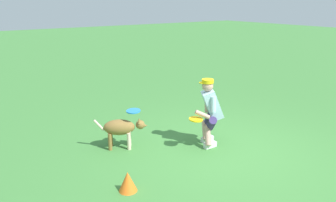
{
  "coord_description": "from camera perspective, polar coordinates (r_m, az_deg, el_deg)",
  "views": [
    {
      "loc": [
        4.1,
        3.9,
        2.68
      ],
      "look_at": [
        0.69,
        -0.89,
        0.9
      ],
      "focal_mm": 35.7,
      "sensor_mm": 36.0,
      "label": 1
    }
  ],
  "objects": [
    {
      "name": "frisbee_held",
      "position": [
        6.08,
        4.79,
        -3.12
      ],
      "size": [
        0.29,
        0.29,
        0.05
      ],
      "primitive_type": "cylinder",
      "rotation": [
        -0.03,
        0.08,
        1.41
      ],
      "color": "yellow",
      "rests_on": "person"
    },
    {
      "name": "training_cone",
      "position": [
        5.03,
        -6.89,
        -13.49
      ],
      "size": [
        0.27,
        0.27,
        0.3
      ],
      "primitive_type": "cone",
      "color": "orange",
      "rests_on": "ground_plane"
    },
    {
      "name": "person",
      "position": [
        6.33,
        7.19,
        -1.56
      ],
      "size": [
        0.71,
        0.63,
        1.29
      ],
      "rotation": [
        0.0,
        0.0,
        -0.54
      ],
      "color": "silver",
      "rests_on": "ground_plane"
    },
    {
      "name": "dog",
      "position": [
        6.3,
        -7.91,
        -4.63
      ],
      "size": [
        0.89,
        0.59,
        0.58
      ],
      "rotation": [
        0.0,
        0.0,
        2.6
      ],
      "color": "olive",
      "rests_on": "ground_plane"
    },
    {
      "name": "ground_plane",
      "position": [
        6.26,
        10.05,
        -8.79
      ],
      "size": [
        60.0,
        60.0,
        0.0
      ],
      "primitive_type": "plane",
      "color": "#407F3A"
    },
    {
      "name": "frisbee_flying",
      "position": [
        6.15,
        -5.93,
        -1.7
      ],
      "size": [
        0.36,
        0.36,
        0.05
      ],
      "primitive_type": "cylinder",
      "rotation": [
        0.04,
        0.05,
        1.05
      ],
      "color": "#2881D9"
    }
  ]
}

